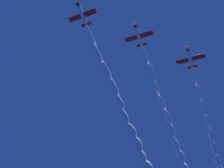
% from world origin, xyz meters
% --- Properties ---
extents(airplane_lead, '(8.40, 9.25, 2.85)m').
position_xyz_m(airplane_lead, '(-3.22, 3.87, 81.02)').
color(airplane_lead, silver).
extents(airplane_left_wingman, '(8.42, 9.19, 3.15)m').
position_xyz_m(airplane_left_wingman, '(-20.26, 12.29, 80.21)').
color(airplane_left_wingman, silver).
extents(airplane_right_wingman, '(8.41, 9.22, 2.98)m').
position_xyz_m(airplane_right_wingman, '(-37.50, 19.83, 78.57)').
color(airplane_right_wingman, silver).
extents(smoke_trail_lead, '(62.74, 26.57, 10.58)m').
position_xyz_m(smoke_trail_lead, '(-48.33, -14.34, 75.06)').
color(smoke_trail_lead, white).
extents(smoke_trail_left_wingman, '(63.24, 26.86, 10.29)m').
position_xyz_m(smoke_trail_left_wingman, '(-65.42, -5.90, 74.21)').
color(smoke_trail_left_wingman, white).
extents(smoke_trail_right_wingman, '(62.94, 27.35, 10.34)m').
position_xyz_m(smoke_trail_right_wingman, '(-82.49, 1.47, 72.66)').
color(smoke_trail_right_wingman, white).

